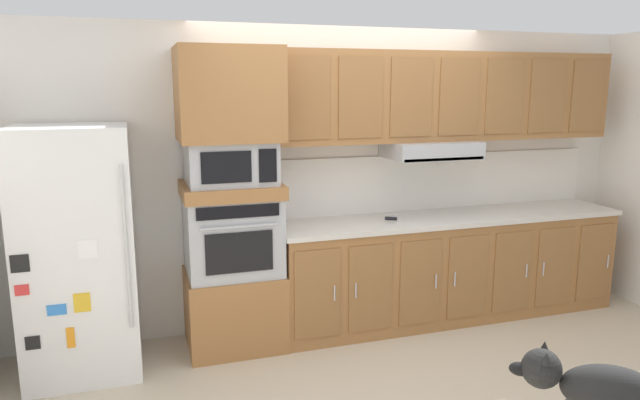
# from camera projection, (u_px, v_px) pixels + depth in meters

# --- Properties ---
(ground_plane) EXTENTS (9.60, 9.60, 0.00)m
(ground_plane) POSITION_uv_depth(u_px,v_px,m) (390.00, 368.00, 4.19)
(ground_plane) COLOR beige
(back_kitchen_wall) EXTENTS (6.20, 0.12, 2.50)m
(back_kitchen_wall) POSITION_uv_depth(u_px,v_px,m) (339.00, 176.00, 4.98)
(back_kitchen_wall) COLOR silver
(back_kitchen_wall) RESTS_ON ground
(refrigerator) EXTENTS (0.76, 0.73, 1.76)m
(refrigerator) POSITION_uv_depth(u_px,v_px,m) (78.00, 252.00, 4.02)
(refrigerator) COLOR white
(refrigerator) RESTS_ON ground
(oven_base_cabinet) EXTENTS (0.74, 0.62, 0.60)m
(oven_base_cabinet) POSITION_uv_depth(u_px,v_px,m) (235.00, 308.00, 4.53)
(oven_base_cabinet) COLOR #996638
(oven_base_cabinet) RESTS_ON ground
(built_in_oven) EXTENTS (0.70, 0.62, 0.60)m
(built_in_oven) POSITION_uv_depth(u_px,v_px,m) (233.00, 235.00, 4.41)
(built_in_oven) COLOR #A8AAAF
(built_in_oven) RESTS_ON oven_base_cabinet
(appliance_mid_shelf) EXTENTS (0.74, 0.62, 0.10)m
(appliance_mid_shelf) POSITION_uv_depth(u_px,v_px,m) (231.00, 190.00, 4.34)
(appliance_mid_shelf) COLOR #996638
(appliance_mid_shelf) RESTS_ON built_in_oven
(microwave) EXTENTS (0.64, 0.54, 0.32)m
(microwave) POSITION_uv_depth(u_px,v_px,m) (230.00, 162.00, 4.30)
(microwave) COLOR #A8AAAF
(microwave) RESTS_ON appliance_mid_shelf
(appliance_upper_cabinet) EXTENTS (0.74, 0.62, 0.68)m
(appliance_upper_cabinet) POSITION_uv_depth(u_px,v_px,m) (228.00, 94.00, 4.20)
(appliance_upper_cabinet) COLOR #996638
(appliance_upper_cabinet) RESTS_ON microwave
(lower_cabinet_run) EXTENTS (3.06, 0.63, 0.88)m
(lower_cabinet_run) POSITION_uv_depth(u_px,v_px,m) (449.00, 268.00, 5.07)
(lower_cabinet_run) COLOR #996638
(lower_cabinet_run) RESTS_ON ground
(countertop_slab) EXTENTS (3.10, 0.64, 0.04)m
(countertop_slab) POSITION_uv_depth(u_px,v_px,m) (451.00, 217.00, 4.99)
(countertop_slab) COLOR beige
(countertop_slab) RESTS_ON lower_cabinet_run
(backsplash_panel) EXTENTS (3.10, 0.02, 0.50)m
(backsplash_panel) POSITION_uv_depth(u_px,v_px,m) (436.00, 181.00, 5.20)
(backsplash_panel) COLOR silver
(backsplash_panel) RESTS_ON countertop_slab
(upper_cabinet_with_hood) EXTENTS (3.06, 0.48, 0.88)m
(upper_cabinet_with_hood) POSITION_uv_depth(u_px,v_px,m) (448.00, 100.00, 4.90)
(upper_cabinet_with_hood) COLOR #996638
(upper_cabinet_with_hood) RESTS_ON backsplash_panel
(screwdriver) EXTENTS (0.16, 0.17, 0.03)m
(screwdriver) POSITION_uv_depth(u_px,v_px,m) (391.00, 218.00, 4.80)
(screwdriver) COLOR black
(screwdriver) RESTS_ON countertop_slab
(dog) EXTENTS (0.78, 0.58, 0.65)m
(dog) POSITION_uv_depth(u_px,v_px,m) (595.00, 390.00, 3.04)
(dog) COLOR black
(dog) RESTS_ON ground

